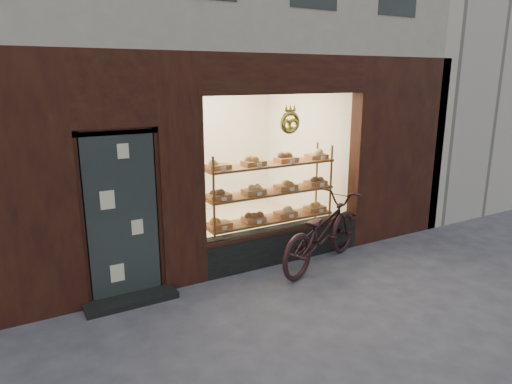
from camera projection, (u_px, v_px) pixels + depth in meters
ground at (353, 331)px, 5.16m from camera, size 90.00×90.00×0.00m
neighbor_right at (485, 16)px, 13.29m from camera, size 12.00×7.00×9.00m
display_shelf at (270, 201)px, 7.30m from camera, size 2.20×0.45×1.70m
bicycle at (321, 232)px, 6.84m from camera, size 2.15×1.43×1.07m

